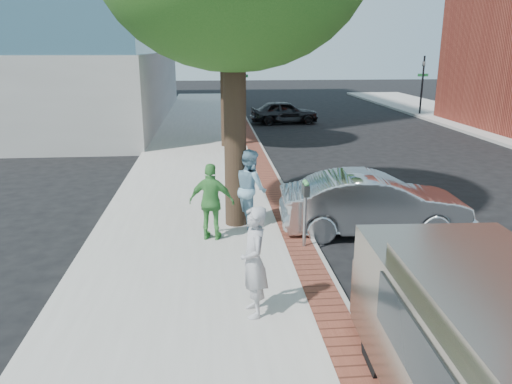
{
  "coord_description": "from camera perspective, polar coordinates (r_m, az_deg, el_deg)",
  "views": [
    {
      "loc": [
        -1.18,
        -9.61,
        4.28
      ],
      "look_at": [
        -0.2,
        0.99,
        1.2
      ],
      "focal_mm": 35.0,
      "sensor_mm": 36.0,
      "label": 1
    }
  ],
  "objects": [
    {
      "name": "person_gray",
      "position": [
        7.89,
        -0.25,
        -8.01
      ],
      "size": [
        0.5,
        0.7,
        1.81
      ],
      "primitive_type": "imported",
      "rotation": [
        0.0,
        0.0,
        -1.47
      ],
      "color": "#A1A0A5",
      "rests_on": "sidewalk"
    },
    {
      "name": "parking_meter",
      "position": [
        10.55,
        5.66,
        -0.88
      ],
      "size": [
        0.12,
        0.32,
        1.47
      ],
      "color": "gray",
      "rests_on": "sidewalk"
    },
    {
      "name": "ground",
      "position": [
        10.59,
        1.57,
        -7.71
      ],
      "size": [
        120.0,
        120.0,
        0.0
      ],
      "primitive_type": "plane",
      "color": "black",
      "rests_on": "ground"
    },
    {
      "name": "van",
      "position": [
        5.99,
        27.11,
        -17.95
      ],
      "size": [
        2.33,
        5.54,
        2.01
      ],
      "rotation": [
        0.0,
        0.0,
        -0.05
      ],
      "color": "gray",
      "rests_on": "ground"
    },
    {
      "name": "sidewalk",
      "position": [
        18.11,
        -6.17,
        2.63
      ],
      "size": [
        5.0,
        60.0,
        0.15
      ],
      "primitive_type": "cube",
      "color": "#9E9991",
      "rests_on": "ground"
    },
    {
      "name": "office_base",
      "position": [
        33.83,
        -26.22,
        10.68
      ],
      "size": [
        18.2,
        22.2,
        4.0
      ],
      "primitive_type": "cube",
      "color": "gray",
      "rests_on": "ground"
    },
    {
      "name": "signal_near",
      "position": [
        31.74,
        -1.56,
        12.49
      ],
      "size": [
        0.7,
        0.15,
        3.8
      ],
      "color": "black",
      "rests_on": "ground"
    },
    {
      "name": "person_green",
      "position": [
        11.04,
        -5.09,
        -1.14
      ],
      "size": [
        1.08,
        0.64,
        1.73
      ],
      "primitive_type": "imported",
      "rotation": [
        0.0,
        0.0,
        2.91
      ],
      "color": "#449544",
      "rests_on": "sidewalk"
    },
    {
      "name": "signal_far",
      "position": [
        34.5,
        18.5,
        11.98
      ],
      "size": [
        0.7,
        0.15,
        3.8
      ],
      "color": "black",
      "rests_on": "ground"
    },
    {
      "name": "tree_far",
      "position": [
        21.64,
        -3.68,
        18.82
      ],
      "size": [
        4.8,
        4.8,
        7.14
      ],
      "color": "black",
      "rests_on": "sidewalk"
    },
    {
      "name": "bg_car",
      "position": [
        29.51,
        3.25,
        9.1
      ],
      "size": [
        4.02,
        1.86,
        1.33
      ],
      "primitive_type": "imported",
      "rotation": [
        0.0,
        0.0,
        1.64
      ],
      "color": "black",
      "rests_on": "ground"
    },
    {
      "name": "curb",
      "position": [
        18.24,
        1.87,
        2.82
      ],
      "size": [
        0.1,
        60.0,
        0.15
      ],
      "primitive_type": "cube",
      "color": "gray",
      "rests_on": "ground"
    },
    {
      "name": "brick_strip",
      "position": [
        18.19,
        0.78,
        3.04
      ],
      "size": [
        0.6,
        60.0,
        0.01
      ],
      "primitive_type": "cube",
      "color": "brown",
      "rests_on": "sidewalk"
    },
    {
      "name": "person_officer",
      "position": [
        11.83,
        -0.67,
        0.46
      ],
      "size": [
        0.99,
        1.1,
        1.87
      ],
      "primitive_type": "imported",
      "rotation": [
        0.0,
        0.0,
        1.95
      ],
      "color": "#7BA7BF",
      "rests_on": "sidewalk"
    },
    {
      "name": "sedan_silver",
      "position": [
        12.14,
        13.31,
        -1.33
      ],
      "size": [
        4.49,
        1.81,
        1.45
      ],
      "primitive_type": "imported",
      "rotation": [
        0.0,
        0.0,
        1.51
      ],
      "color": "#AEB1B5",
      "rests_on": "ground"
    }
  ]
}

